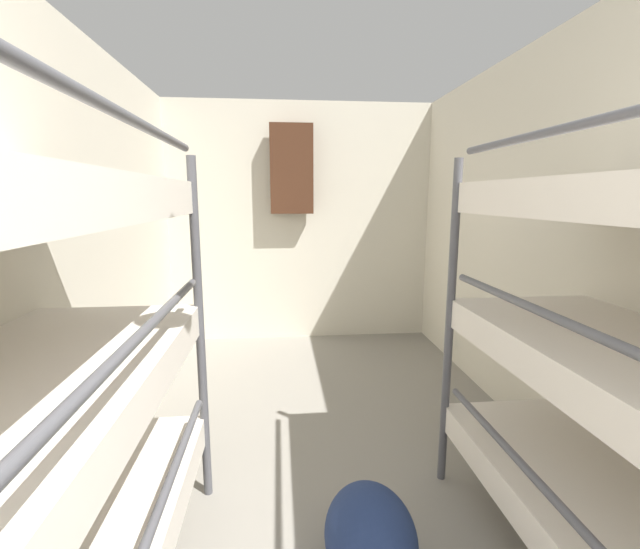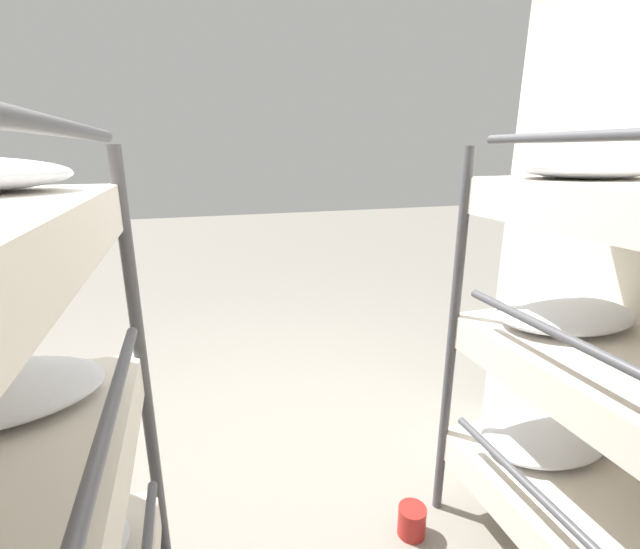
# 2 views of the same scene
# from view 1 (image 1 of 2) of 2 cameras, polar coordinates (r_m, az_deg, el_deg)

# --- Properties ---
(wall_left) EXTENTS (0.06, 5.06, 2.53)m
(wall_left) POSITION_cam_1_polar(r_m,az_deg,el_deg) (2.47, -34.03, 1.83)
(wall_left) COLOR beige
(wall_left) RESTS_ON ground_plane
(wall_right) EXTENTS (0.06, 5.06, 2.53)m
(wall_right) POSITION_cam_1_polar(r_m,az_deg,el_deg) (2.75, 32.04, 2.70)
(wall_right) COLOR beige
(wall_right) RESTS_ON ground_plane
(wall_back) EXTENTS (2.91, 0.06, 2.53)m
(wall_back) POSITION_cam_1_polar(r_m,az_deg,el_deg) (4.67, -2.58, 6.77)
(wall_back) COLOR beige
(wall_back) RESTS_ON ground_plane
(duffel_bag) EXTENTS (0.37, 0.49, 0.37)m
(duffel_bag) POSITION_cam_1_polar(r_m,az_deg,el_deg) (2.06, 6.72, -31.41)
(duffel_bag) COLOR navy
(duffel_bag) RESTS_ON ground_plane
(hanging_coat) EXTENTS (0.44, 0.12, 0.90)m
(hanging_coat) POSITION_cam_1_polar(r_m,az_deg,el_deg) (4.52, -3.81, 13.83)
(hanging_coat) COLOR #472819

